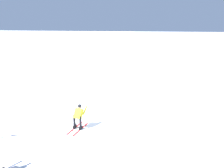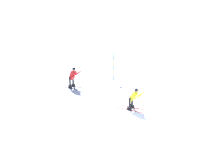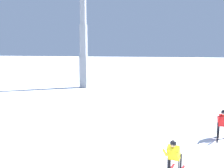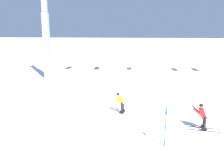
% 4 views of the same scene
% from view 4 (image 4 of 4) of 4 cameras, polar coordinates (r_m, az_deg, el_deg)
% --- Properties ---
extents(ground_plane, '(260.00, 260.00, 0.00)m').
position_cam_4_polar(ground_plane, '(17.06, 0.43, -5.72)').
color(ground_plane, white).
extents(skier_carving_main, '(1.80, 0.90, 1.51)m').
position_cam_4_polar(skier_carving_main, '(15.87, 1.99, -4.22)').
color(skier_carving_main, red).
rests_on(skier_carving_main, ground_plane).
extents(lift_tower_near, '(0.74, 2.33, 11.42)m').
position_cam_4_polar(lift_tower_near, '(27.59, -15.58, 11.09)').
color(lift_tower_near, gray).
rests_on(lift_tower_near, ground_plane).
extents(trail_marker_pole, '(0.07, 0.28, 1.98)m').
position_cam_4_polar(trail_marker_pole, '(11.59, 12.76, -9.78)').
color(trail_marker_pole, blue).
rests_on(trail_marker_pole, ground_plane).
extents(skier_distant_uphill, '(1.82, 0.85, 1.63)m').
position_cam_4_polar(skier_distant_uphill, '(14.17, 20.98, -6.94)').
color(skier_distant_uphill, black).
rests_on(skier_distant_uphill, ground_plane).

